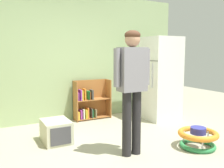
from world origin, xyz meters
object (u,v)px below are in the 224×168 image
Objects in this scene: standing_person at (132,81)px; baby_walker at (198,138)px; bookshelf at (89,102)px; pet_carrier at (56,131)px; refrigerator at (161,78)px.

standing_person reaches higher than baby_walker.
baby_walker is at bearing -70.78° from bookshelf.
pet_carrier is (-1.85, 1.25, 0.02)m from baby_walker.
standing_person is (-0.22, -2.07, 0.69)m from bookshelf.
refrigerator reaches higher than standing_person.
standing_person is 1.40m from baby_walker.
baby_walker is (-0.58, -1.64, -0.73)m from refrigerator.
bookshelf is at bearing 109.22° from baby_walker.
refrigerator is at bearing 70.47° from baby_walker.
standing_person reaches higher than pet_carrier.
bookshelf reaches higher than baby_walker.
standing_person is at bearing -139.56° from refrigerator.
bookshelf reaches higher than pet_carrier.
bookshelf is 1.51m from pet_carrier.
baby_walker is at bearing -34.04° from pet_carrier.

